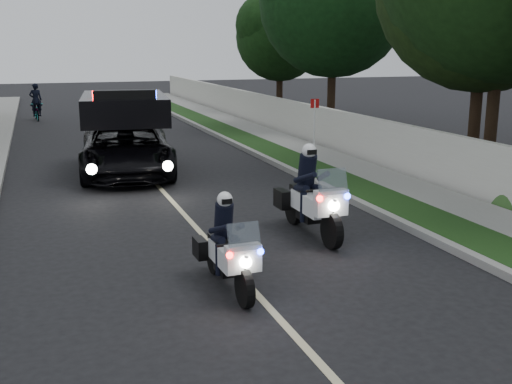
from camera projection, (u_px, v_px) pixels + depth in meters
ground at (263, 301)px, 9.25m from camera, size 120.00×120.00×0.00m
curb_right at (276, 163)px, 19.74m from camera, size 0.20×60.00×0.15m
grass_verge at (296, 162)px, 19.96m from camera, size 1.20×60.00×0.16m
sidewalk_right at (332, 159)px, 20.39m from camera, size 1.40×60.00×0.16m
property_wall at (360, 138)px, 20.56m from camera, size 0.22×60.00×1.50m
lane_marking at (147, 174)px, 18.42m from camera, size 0.12×50.00×0.01m
police_moto_left at (228, 288)px, 9.74m from camera, size 0.67×1.82×1.54m
police_moto_right at (311, 235)px, 12.50m from camera, size 0.77×2.18×1.85m
police_suv at (128, 173)px, 18.51m from camera, size 3.21×5.86×2.72m
bicycle at (37, 120)px, 31.82m from camera, size 0.73×1.74×0.89m
cyclist at (37, 120)px, 31.82m from camera, size 0.64×0.46×1.68m
sign_post at (314, 156)px, 21.50m from camera, size 0.33×0.33×2.03m
tree_right_b at (487, 173)px, 18.62m from camera, size 7.30×7.30×12.08m
tree_right_c at (471, 168)px, 19.36m from camera, size 8.24×8.24×10.79m
tree_right_d at (330, 130)px, 28.03m from camera, size 8.51×8.51×10.82m
tree_right_e at (279, 113)px, 35.42m from camera, size 6.12×6.12×8.19m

